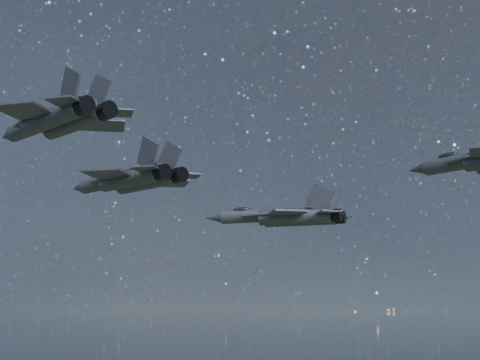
% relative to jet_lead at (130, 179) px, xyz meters
% --- Properties ---
extents(jet_lead, '(19.81, 13.19, 5.03)m').
position_rel_jet_lead_xyz_m(jet_lead, '(0.00, 0.00, 0.00)').
color(jet_lead, '#333840').
extents(jet_left, '(19.54, 13.76, 4.94)m').
position_rel_jet_lead_xyz_m(jet_left, '(10.18, 20.46, -2.26)').
color(jet_left, '#333840').
extents(jet_right, '(15.04, 9.94, 3.84)m').
position_rel_jet_lead_xyz_m(jet_right, '(10.53, -25.54, -0.65)').
color(jet_right, '#333840').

